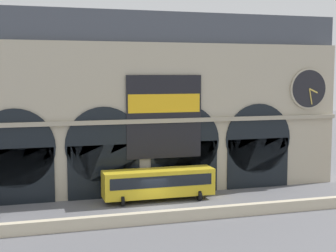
% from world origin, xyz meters
% --- Properties ---
extents(ground_plane, '(200.00, 200.00, 0.00)m').
position_xyz_m(ground_plane, '(0.00, 0.00, 0.00)').
color(ground_plane, slate).
extents(quay_parapet_wall, '(90.00, 0.70, 1.02)m').
position_xyz_m(quay_parapet_wall, '(0.00, -4.57, 0.51)').
color(quay_parapet_wall, beige).
rests_on(quay_parapet_wall, ground).
extents(station_building, '(44.03, 5.00, 18.81)m').
position_xyz_m(station_building, '(0.03, 7.28, 9.12)').
color(station_building, '#B2A891').
rests_on(station_building, ground).
extents(bus_center, '(11.00, 3.25, 3.10)m').
position_xyz_m(bus_center, '(0.77, 2.56, 1.78)').
color(bus_center, gold).
rests_on(bus_center, ground).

